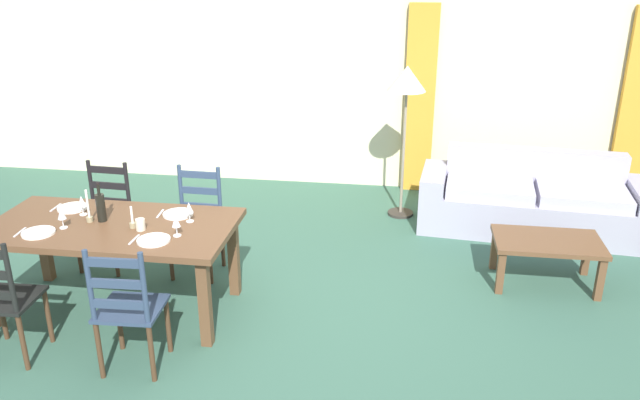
% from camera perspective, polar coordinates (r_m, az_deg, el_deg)
% --- Properties ---
extents(ground_plane, '(9.60, 9.60, 0.02)m').
position_cam_1_polar(ground_plane, '(5.03, -1.92, -10.99)').
color(ground_plane, '#365D4C').
extents(wall_far, '(9.60, 0.16, 2.70)m').
position_cam_1_polar(wall_far, '(7.64, 2.41, 11.27)').
color(wall_far, beige).
rests_on(wall_far, ground_plane).
extents(curtain_panel_left, '(0.35, 0.08, 2.20)m').
position_cam_1_polar(curtain_panel_left, '(7.51, 9.04, 8.91)').
color(curtain_panel_left, gold).
rests_on(curtain_panel_left, ground_plane).
extents(curtain_panel_right, '(0.35, 0.08, 2.20)m').
position_cam_1_polar(curtain_panel_right, '(7.91, 26.82, 7.52)').
color(curtain_panel_right, gold).
rests_on(curtain_panel_right, ground_plane).
extents(dining_table, '(1.90, 0.96, 0.75)m').
position_cam_1_polar(dining_table, '(5.13, -18.38, -2.98)').
color(dining_table, brown).
rests_on(dining_table, ground_plane).
extents(dining_chair_near_left, '(0.44, 0.42, 0.96)m').
position_cam_1_polar(dining_chair_near_left, '(4.88, -27.03, -8.03)').
color(dining_chair_near_left, black).
rests_on(dining_chair_near_left, ground_plane).
extents(dining_chair_near_right, '(0.44, 0.42, 0.96)m').
position_cam_1_polar(dining_chair_near_right, '(4.44, -17.09, -9.43)').
color(dining_chair_near_right, '#2D3D56').
rests_on(dining_chair_near_right, ground_plane).
extents(dining_chair_far_left, '(0.44, 0.42, 0.96)m').
position_cam_1_polar(dining_chair_far_left, '(6.00, -18.89, -1.40)').
color(dining_chair_far_left, black).
rests_on(dining_chair_far_left, ground_plane).
extents(dining_chair_far_right, '(0.43, 0.41, 0.96)m').
position_cam_1_polar(dining_chair_far_right, '(5.67, -11.10, -1.96)').
color(dining_chair_far_right, '#2F415D').
rests_on(dining_chair_far_right, ground_plane).
extents(dinner_plate_near_left, '(0.24, 0.24, 0.02)m').
position_cam_1_polar(dinner_plate_near_left, '(5.11, -24.24, -2.73)').
color(dinner_plate_near_left, white).
rests_on(dinner_plate_near_left, dining_table).
extents(fork_near_left, '(0.03, 0.17, 0.01)m').
position_cam_1_polar(fork_near_left, '(5.19, -25.63, -2.66)').
color(fork_near_left, silver).
rests_on(fork_near_left, dining_table).
extents(dinner_plate_near_right, '(0.24, 0.24, 0.02)m').
position_cam_1_polar(dinner_plate_near_right, '(4.70, -14.90, -3.55)').
color(dinner_plate_near_right, white).
rests_on(dinner_plate_near_right, dining_table).
extents(fork_near_right, '(0.02, 0.17, 0.01)m').
position_cam_1_polar(fork_near_right, '(4.76, -16.56, -3.47)').
color(fork_near_right, silver).
rests_on(fork_near_right, dining_table).
extents(dinner_plate_far_left, '(0.24, 0.24, 0.02)m').
position_cam_1_polar(dinner_plate_far_left, '(5.50, -21.58, -0.66)').
color(dinner_plate_far_left, white).
rests_on(dinner_plate_far_left, dining_table).
extents(fork_far_left, '(0.02, 0.17, 0.01)m').
position_cam_1_polar(fork_far_left, '(5.58, -22.91, -0.63)').
color(fork_far_left, silver).
rests_on(fork_far_left, dining_table).
extents(dinner_plate_far_right, '(0.24, 0.24, 0.02)m').
position_cam_1_polar(dinner_plate_far_right, '(5.12, -12.78, -1.24)').
color(dinner_plate_far_right, white).
rests_on(dinner_plate_far_right, dining_table).
extents(fork_far_right, '(0.03, 0.17, 0.01)m').
position_cam_1_polar(fork_far_right, '(5.18, -14.33, -1.20)').
color(fork_far_right, silver).
rests_on(fork_far_right, dining_table).
extents(wine_bottle, '(0.07, 0.07, 0.32)m').
position_cam_1_polar(wine_bottle, '(5.13, -19.32, -0.59)').
color(wine_bottle, black).
rests_on(wine_bottle, dining_table).
extents(wine_glass_near_left, '(0.06, 0.06, 0.16)m').
position_cam_1_polar(wine_glass_near_left, '(5.11, -22.45, -1.23)').
color(wine_glass_near_left, white).
rests_on(wine_glass_near_left, dining_table).
extents(wine_glass_near_right, '(0.06, 0.06, 0.16)m').
position_cam_1_polar(wine_glass_near_right, '(4.71, -12.97, -1.97)').
color(wine_glass_near_right, white).
rests_on(wine_glass_near_right, dining_table).
extents(wine_glass_far_left, '(0.06, 0.06, 0.16)m').
position_cam_1_polar(wine_glass_far_left, '(5.31, -20.87, -0.16)').
color(wine_glass_far_left, white).
rests_on(wine_glass_far_left, dining_table).
extents(wine_glass_far_right, '(0.06, 0.06, 0.16)m').
position_cam_1_polar(wine_glass_far_right, '(4.94, -11.83, -0.75)').
color(wine_glass_far_right, white).
rests_on(wine_glass_far_right, dining_table).
extents(coffee_cup_primary, '(0.07, 0.07, 0.09)m').
position_cam_1_polar(coffee_cup_primary, '(4.90, -16.02, -2.16)').
color(coffee_cup_primary, beige).
rests_on(coffee_cup_primary, dining_table).
extents(candle_tall, '(0.05, 0.05, 0.26)m').
position_cam_1_polar(candle_tall, '(5.16, -20.28, -1.09)').
color(candle_tall, '#998C66').
rests_on(candle_tall, dining_table).
extents(candle_short, '(0.05, 0.05, 0.17)m').
position_cam_1_polar(candle_short, '(4.96, -16.68, -1.94)').
color(candle_short, '#998C66').
rests_on(candle_short, dining_table).
extents(couch, '(2.34, 1.01, 0.80)m').
position_cam_1_polar(couch, '(6.87, 18.76, -0.21)').
color(couch, '#A19DB2').
rests_on(couch, ground_plane).
extents(coffee_table, '(0.90, 0.56, 0.42)m').
position_cam_1_polar(coffee_table, '(5.73, 19.96, -3.99)').
color(coffee_table, brown).
rests_on(coffee_table, ground_plane).
extents(standing_lamp, '(0.40, 0.40, 1.64)m').
position_cam_1_polar(standing_lamp, '(6.61, 7.89, 10.05)').
color(standing_lamp, '#332D28').
rests_on(standing_lamp, ground_plane).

